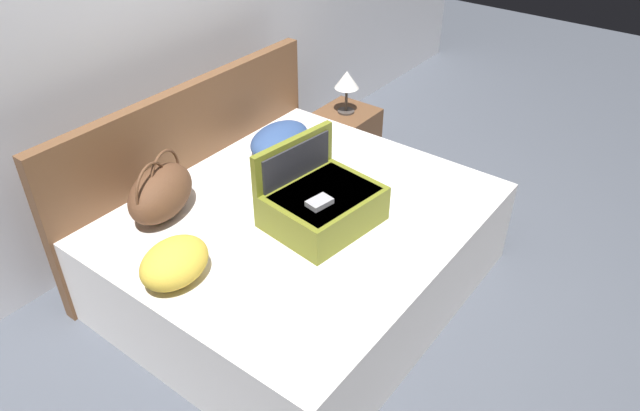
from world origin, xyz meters
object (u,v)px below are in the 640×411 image
(pillow_center_head, at_px, (175,262))
(nightstand, at_px, (345,140))
(pillow_near_headboard, at_px, (280,139))
(hard_case_large, at_px, (321,203))
(duffel_bag, at_px, (161,192))
(bed, at_px, (303,250))
(table_lamp, at_px, (347,82))

(pillow_center_head, distance_m, nightstand, 2.17)
(pillow_near_headboard, bearing_deg, pillow_center_head, -162.01)
(pillow_near_headboard, xyz_separation_m, nightstand, (0.84, 0.06, -0.40))
(pillow_near_headboard, bearing_deg, hard_case_large, -123.71)
(duffel_bag, bearing_deg, bed, -51.39)
(table_lamp, bearing_deg, nightstand, 0.00)
(bed, relative_size, duffel_bag, 3.78)
(nightstand, xyz_separation_m, table_lamp, (0.00, 0.00, 0.49))
(hard_case_large, distance_m, nightstand, 1.55)
(duffel_bag, bearing_deg, pillow_center_head, -124.40)
(nightstand, height_order, table_lamp, table_lamp)
(nightstand, bearing_deg, pillow_center_head, -167.38)
(bed, bearing_deg, hard_case_large, -92.30)
(bed, relative_size, table_lamp, 6.14)
(hard_case_large, relative_size, pillow_near_headboard, 1.33)
(nightstand, bearing_deg, pillow_near_headboard, -175.73)
(duffel_bag, height_order, pillow_center_head, duffel_bag)
(pillow_center_head, relative_size, table_lamp, 1.14)
(pillow_near_headboard, height_order, nightstand, pillow_near_headboard)
(table_lamp, bearing_deg, hard_case_large, -150.11)
(nightstand, bearing_deg, table_lamp, 0.00)
(duffel_bag, bearing_deg, hard_case_large, -57.35)
(duffel_bag, xyz_separation_m, nightstand, (1.76, 0.01, -0.46))
(duffel_bag, height_order, nightstand, duffel_bag)
(pillow_center_head, xyz_separation_m, table_lamp, (2.08, 0.47, 0.08))
(bed, height_order, pillow_center_head, pillow_center_head)
(pillow_center_head, bearing_deg, hard_case_large, -19.42)
(pillow_near_headboard, relative_size, nightstand, 0.96)
(pillow_near_headboard, xyz_separation_m, table_lamp, (0.84, 0.06, 0.09))
(table_lamp, bearing_deg, bed, -154.85)
(nightstand, bearing_deg, bed, -154.85)
(duffel_bag, xyz_separation_m, pillow_near_headboard, (0.93, -0.06, -0.06))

